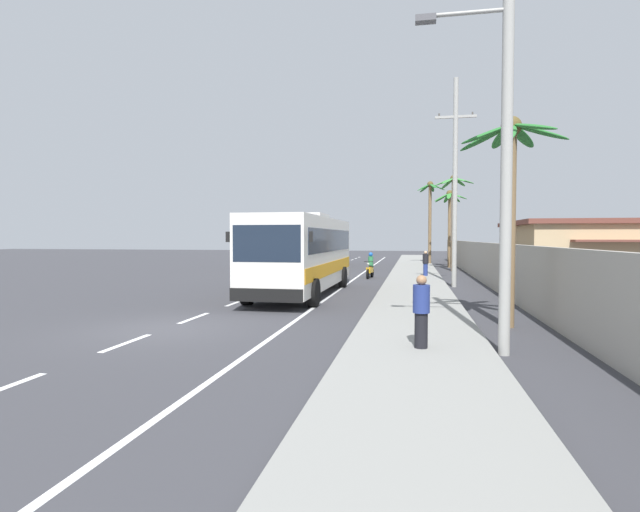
{
  "coord_description": "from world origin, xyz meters",
  "views": [
    {
      "loc": [
        6.68,
        -12.17,
        2.51
      ],
      "look_at": [
        2.68,
        8.71,
        1.7
      ],
      "focal_mm": 27.22,
      "sensor_mm": 36.0,
      "label": 1
    }
  ],
  "objects_px": {
    "pedestrian_near_kerb": "(426,263)",
    "palm_fourth": "(510,176)",
    "palm_second": "(430,207)",
    "roadside_building": "(621,253)",
    "coach_bus_foreground": "(304,252)",
    "utility_pole_nearest": "(505,100)",
    "palm_nearest": "(454,206)",
    "coach_bus_far_lane": "(315,245)",
    "pedestrian_midwalk": "(421,310)",
    "palm_third": "(450,209)",
    "utility_pole_mid": "(455,180)",
    "motorcycle_beside_bus": "(370,268)"
  },
  "relations": [
    {
      "from": "pedestrian_near_kerb",
      "to": "palm_fourth",
      "type": "relative_size",
      "value": 0.26
    },
    {
      "from": "palm_second",
      "to": "palm_fourth",
      "type": "height_order",
      "value": "palm_second"
    },
    {
      "from": "roadside_building",
      "to": "coach_bus_foreground",
      "type": "bearing_deg",
      "value": -155.34
    },
    {
      "from": "utility_pole_nearest",
      "to": "palm_fourth",
      "type": "distance_m",
      "value": 3.69
    },
    {
      "from": "utility_pole_nearest",
      "to": "palm_fourth",
      "type": "bearing_deg",
      "value": 77.3
    },
    {
      "from": "palm_nearest",
      "to": "pedestrian_near_kerb",
      "type": "bearing_deg",
      "value": -108.14
    },
    {
      "from": "coach_bus_far_lane",
      "to": "pedestrian_midwalk",
      "type": "relative_size",
      "value": 7.07
    },
    {
      "from": "palm_nearest",
      "to": "pedestrian_midwalk",
      "type": "bearing_deg",
      "value": -95.92
    },
    {
      "from": "coach_bus_far_lane",
      "to": "roadside_building",
      "type": "height_order",
      "value": "coach_bus_far_lane"
    },
    {
      "from": "palm_nearest",
      "to": "palm_second",
      "type": "relative_size",
      "value": 0.94
    },
    {
      "from": "pedestrian_near_kerb",
      "to": "palm_nearest",
      "type": "xyz_separation_m",
      "value": [
        2.19,
        6.68,
        3.9
      ]
    },
    {
      "from": "pedestrian_midwalk",
      "to": "palm_fourth",
      "type": "xyz_separation_m",
      "value": [
        2.45,
        3.68,
        3.26
      ]
    },
    {
      "from": "palm_third",
      "to": "utility_pole_mid",
      "type": "bearing_deg",
      "value": -93.23
    },
    {
      "from": "pedestrian_midwalk",
      "to": "palm_third",
      "type": "distance_m",
      "value": 31.6
    },
    {
      "from": "utility_pole_mid",
      "to": "palm_third",
      "type": "xyz_separation_m",
      "value": [
        0.93,
        16.45,
        -0.5
      ]
    },
    {
      "from": "palm_fourth",
      "to": "roadside_building",
      "type": "relative_size",
      "value": 0.53
    },
    {
      "from": "pedestrian_midwalk",
      "to": "roadside_building",
      "type": "xyz_separation_m",
      "value": [
        10.57,
        17.46,
        0.76
      ]
    },
    {
      "from": "motorcycle_beside_bus",
      "to": "pedestrian_near_kerb",
      "type": "distance_m",
      "value": 3.47
    },
    {
      "from": "motorcycle_beside_bus",
      "to": "palm_nearest",
      "type": "xyz_separation_m",
      "value": [
        5.56,
        7.44,
        4.19
      ]
    },
    {
      "from": "pedestrian_midwalk",
      "to": "palm_third",
      "type": "relative_size",
      "value": 0.24
    },
    {
      "from": "utility_pole_mid",
      "to": "palm_third",
      "type": "height_order",
      "value": "utility_pole_mid"
    },
    {
      "from": "motorcycle_beside_bus",
      "to": "palm_third",
      "type": "xyz_separation_m",
      "value": [
        5.58,
        11.79,
        4.25
      ]
    },
    {
      "from": "palm_third",
      "to": "roadside_building",
      "type": "bearing_deg",
      "value": -60.59
    },
    {
      "from": "palm_third",
      "to": "pedestrian_near_kerb",
      "type": "bearing_deg",
      "value": -101.32
    },
    {
      "from": "pedestrian_midwalk",
      "to": "roadside_building",
      "type": "height_order",
      "value": "roadside_building"
    },
    {
      "from": "coach_bus_foreground",
      "to": "palm_fourth",
      "type": "xyz_separation_m",
      "value": [
        7.38,
        -6.67,
        2.33
      ]
    },
    {
      "from": "pedestrian_near_kerb",
      "to": "palm_second",
      "type": "distance_m",
      "value": 15.44
    },
    {
      "from": "palm_fourth",
      "to": "motorcycle_beside_bus",
      "type": "bearing_deg",
      "value": 108.33
    },
    {
      "from": "coach_bus_far_lane",
      "to": "motorcycle_beside_bus",
      "type": "xyz_separation_m",
      "value": [
        5.87,
        -11.89,
        -1.23
      ]
    },
    {
      "from": "utility_pole_nearest",
      "to": "utility_pole_mid",
      "type": "height_order",
      "value": "utility_pole_mid"
    },
    {
      "from": "utility_pole_nearest",
      "to": "utility_pole_mid",
      "type": "xyz_separation_m",
      "value": [
        0.19,
        14.51,
        0.01
      ]
    },
    {
      "from": "motorcycle_beside_bus",
      "to": "palm_nearest",
      "type": "distance_m",
      "value": 10.19
    },
    {
      "from": "palm_third",
      "to": "pedestrian_midwalk",
      "type": "bearing_deg",
      "value": -95.13
    },
    {
      "from": "motorcycle_beside_bus",
      "to": "palm_fourth",
      "type": "distance_m",
      "value": 16.99
    },
    {
      "from": "pedestrian_midwalk",
      "to": "utility_pole_nearest",
      "type": "relative_size",
      "value": 0.15
    },
    {
      "from": "motorcycle_beside_bus",
      "to": "roadside_building",
      "type": "height_order",
      "value": "roadside_building"
    },
    {
      "from": "motorcycle_beside_bus",
      "to": "palm_nearest",
      "type": "height_order",
      "value": "palm_nearest"
    },
    {
      "from": "coach_bus_foreground",
      "to": "palm_third",
      "type": "height_order",
      "value": "palm_third"
    },
    {
      "from": "coach_bus_foreground",
      "to": "palm_second",
      "type": "relative_size",
      "value": 1.43
    },
    {
      "from": "coach_bus_foreground",
      "to": "motorcycle_beside_bus",
      "type": "bearing_deg",
      "value": 76.66
    },
    {
      "from": "palm_fourth",
      "to": "palm_nearest",
      "type": "bearing_deg",
      "value": 89.17
    },
    {
      "from": "palm_nearest",
      "to": "palm_fourth",
      "type": "height_order",
      "value": "palm_nearest"
    },
    {
      "from": "pedestrian_near_kerb",
      "to": "palm_nearest",
      "type": "bearing_deg",
      "value": -58.35
    },
    {
      "from": "motorcycle_beside_bus",
      "to": "utility_pole_mid",
      "type": "bearing_deg",
      "value": -45.06
    },
    {
      "from": "pedestrian_near_kerb",
      "to": "palm_third",
      "type": "distance_m",
      "value": 11.92
    },
    {
      "from": "utility_pole_nearest",
      "to": "palm_fourth",
      "type": "xyz_separation_m",
      "value": [
        0.77,
        3.4,
        -1.18
      ]
    },
    {
      "from": "pedestrian_midwalk",
      "to": "coach_bus_far_lane",
      "type": "bearing_deg",
      "value": 107.62
    },
    {
      "from": "utility_pole_nearest",
      "to": "pedestrian_near_kerb",
      "type": "bearing_deg",
      "value": 93.12
    },
    {
      "from": "pedestrian_midwalk",
      "to": "palm_third",
      "type": "xyz_separation_m",
      "value": [
        2.8,
        31.23,
        3.95
      ]
    },
    {
      "from": "utility_pole_nearest",
      "to": "palm_second",
      "type": "relative_size",
      "value": 1.34
    }
  ]
}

